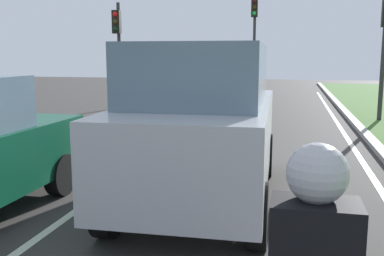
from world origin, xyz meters
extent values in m
plane|color=#383533|center=(0.00, 14.00, 0.00)|extent=(60.00, 60.00, 0.00)
cube|color=silver|center=(-0.70, 14.00, 0.00)|extent=(0.12, 32.00, 0.01)
cube|color=silver|center=(3.60, 14.00, 0.00)|extent=(0.12, 32.00, 0.01)
cube|color=#9E9B93|center=(4.10, 14.00, 0.06)|extent=(0.24, 48.00, 0.12)
cube|color=#B7BABF|center=(0.92, 9.28, 0.93)|extent=(2.04, 4.56, 1.10)
cube|color=slate|center=(0.92, 9.13, 1.88)|extent=(1.78, 2.75, 0.80)
cylinder|color=black|center=(0.00, 10.78, 0.38)|extent=(0.24, 0.77, 0.76)
cylinder|color=black|center=(1.74, 10.83, 0.38)|extent=(0.24, 0.77, 0.76)
cylinder|color=black|center=(0.09, 7.72, 0.38)|extent=(0.24, 0.77, 0.76)
cylinder|color=black|center=(1.84, 7.77, 0.38)|extent=(0.24, 0.77, 0.76)
cylinder|color=black|center=(-1.27, 9.04, 0.32)|extent=(0.22, 0.64, 0.64)
sphere|color=#B2B2B7|center=(2.29, 5.08, 1.60)|extent=(0.28, 0.28, 0.28)
cylinder|color=#2D2D2D|center=(4.94, 18.27, 2.11)|extent=(0.14, 0.14, 4.23)
cylinder|color=#2D2D2D|center=(-4.72, 20.05, 2.11)|extent=(0.14, 0.14, 4.21)
cube|color=black|center=(-4.72, 19.85, 3.45)|extent=(0.32, 0.24, 0.90)
sphere|color=red|center=(-4.72, 19.72, 3.73)|extent=(0.20, 0.20, 0.20)
sphere|color=#382B0C|center=(-4.72, 19.72, 3.45)|extent=(0.20, 0.20, 0.20)
sphere|color=black|center=(-4.72, 19.72, 3.17)|extent=(0.20, 0.20, 0.20)
cylinder|color=#2D2D2D|center=(0.20, 25.72, 2.58)|extent=(0.14, 0.14, 5.16)
cube|color=black|center=(0.20, 25.52, 4.46)|extent=(0.32, 0.24, 0.90)
sphere|color=#3F0F0F|center=(0.20, 25.39, 4.74)|extent=(0.20, 0.20, 0.20)
sphere|color=#382B0C|center=(0.20, 25.39, 4.46)|extent=(0.20, 0.20, 0.20)
sphere|color=green|center=(0.20, 25.39, 4.18)|extent=(0.20, 0.20, 0.20)
camera|label=1|loc=(2.16, 3.09, 2.12)|focal=41.24mm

